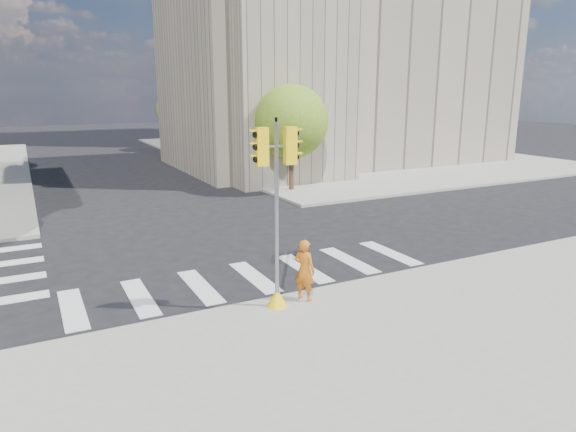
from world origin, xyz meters
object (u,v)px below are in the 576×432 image
object	(u,v)px
lamp_far	(201,104)
photographer	(305,270)
traffic_signal	(277,229)
lamp_near	(269,110)

from	to	relation	value
lamp_far	photographer	distance (m)	33.69
lamp_far	photographer	world-z (taller)	lamp_far
traffic_signal	photographer	xyz separation A→B (m)	(0.88, 0.08, -1.28)
lamp_near	lamp_far	bearing A→B (deg)	90.00
lamp_near	traffic_signal	bearing A→B (deg)	-114.73
lamp_near	lamp_far	xyz separation A→B (m)	(0.00, 14.00, 0.00)
lamp_far	traffic_signal	distance (m)	33.87
lamp_near	traffic_signal	xyz separation A→B (m)	(-8.60, -18.68, -2.29)
lamp_near	photographer	world-z (taller)	lamp_near
photographer	lamp_far	bearing A→B (deg)	-41.58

